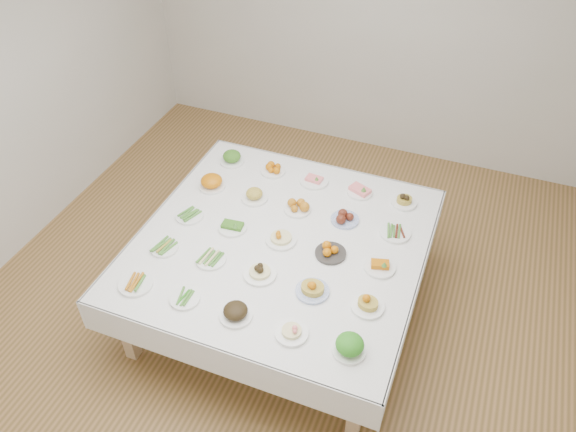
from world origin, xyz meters
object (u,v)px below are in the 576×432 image
(dish_24, at_px, (404,200))
(dish_0, at_px, (135,283))
(display_table, at_px, (281,247))
(dish_12, at_px, (281,236))

(dish_24, bearing_deg, dish_0, -134.75)
(dish_24, bearing_deg, display_table, -135.02)
(display_table, height_order, dish_12, dish_12)
(display_table, bearing_deg, dish_0, -134.48)
(display_table, height_order, dish_0, dish_0)
(dish_0, xyz_separation_m, dish_24, (1.56, 1.57, 0.02))
(display_table, height_order, dish_24, dish_24)
(dish_0, distance_m, dish_12, 1.11)
(display_table, xyz_separation_m, dish_24, (0.78, 0.78, 0.11))
(dish_12, bearing_deg, dish_0, -134.65)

